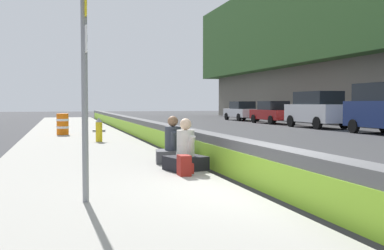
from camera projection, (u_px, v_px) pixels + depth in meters
The scene contains 12 objects.
ground_plane at pixel (276, 199), 7.32m from camera, with size 160.00×160.00×0.00m, color #353538.
sidewalk_strip at pixel (112, 205), 6.57m from camera, with size 80.00×4.40×0.14m, color gray.
jersey_barrier at pixel (276, 173), 7.29m from camera, with size 76.00×0.45×0.85m.
route_sign_post at pixel (85, 55), 6.35m from camera, with size 0.44×0.09×3.60m.
fire_hydrant at pixel (99, 129), 16.49m from camera, with size 0.26×0.46×0.88m.
seated_person_foreground at pixel (186, 154), 9.50m from camera, with size 0.84×0.92×1.09m.
seated_person_middle at pixel (173, 148), 10.68m from camera, with size 0.81×0.90×1.11m.
backpack at pixel (185, 166), 8.77m from camera, with size 0.32×0.28×0.40m.
construction_barrel at pixel (63, 124), 20.10m from camera, with size 0.54×0.54×0.95m.
parked_car_fourth at pixel (317, 109), 28.16m from camera, with size 4.83×2.12×2.28m.
parked_car_midline at pixel (273, 112), 34.22m from camera, with size 4.53×2.01×1.71m.
parked_car_far at pixel (242, 111), 40.42m from camera, with size 4.53×2.00×1.71m.
Camera 1 is at (-6.57, 3.35, 1.55)m, focal length 42.16 mm.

